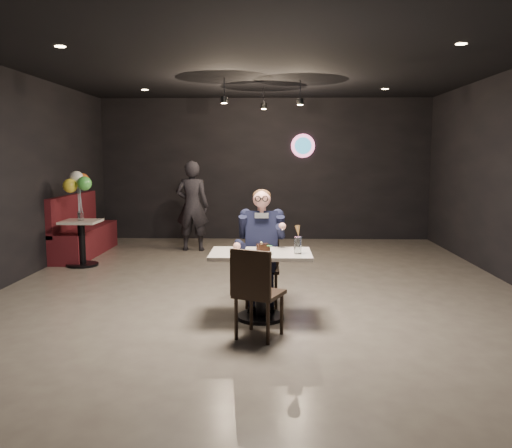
{
  "coord_description": "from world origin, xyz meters",
  "views": [
    {
      "loc": [
        0.16,
        -7.13,
        1.8
      ],
      "look_at": [
        -0.03,
        -0.71,
        0.98
      ],
      "focal_mm": 38.0,
      "sensor_mm": 36.0,
      "label": 1
    }
  ],
  "objects_px": {
    "chair_near": "(259,292)",
    "booth_bench": "(84,225)",
    "seated_man": "(262,246)",
    "side_table": "(82,244)",
    "balloon_vase": "(81,216)",
    "main_table": "(261,286)",
    "chair_far": "(262,268)",
    "passerby": "(192,206)",
    "sundae_glass": "(298,245)"
  },
  "relations": [
    {
      "from": "seated_man",
      "to": "passerby",
      "type": "xyz_separation_m",
      "value": [
        -1.39,
        3.76,
        0.13
      ]
    },
    {
      "from": "booth_bench",
      "to": "balloon_vase",
      "type": "relative_size",
      "value": 14.92
    },
    {
      "from": "chair_near",
      "to": "seated_man",
      "type": "height_order",
      "value": "seated_man"
    },
    {
      "from": "balloon_vase",
      "to": "main_table",
      "type": "bearing_deg",
      "value": -43.21
    },
    {
      "from": "seated_man",
      "to": "sundae_glass",
      "type": "height_order",
      "value": "seated_man"
    },
    {
      "from": "chair_near",
      "to": "side_table",
      "type": "relative_size",
      "value": 1.27
    },
    {
      "from": "main_table",
      "to": "balloon_vase",
      "type": "distance_m",
      "value": 4.12
    },
    {
      "from": "main_table",
      "to": "side_table",
      "type": "relative_size",
      "value": 1.52
    },
    {
      "from": "passerby",
      "to": "chair_far",
      "type": "bearing_deg",
      "value": 113.4
    },
    {
      "from": "chair_far",
      "to": "passerby",
      "type": "height_order",
      "value": "passerby"
    },
    {
      "from": "chair_far",
      "to": "balloon_vase",
      "type": "distance_m",
      "value": 3.76
    },
    {
      "from": "seated_man",
      "to": "side_table",
      "type": "relative_size",
      "value": 1.98
    },
    {
      "from": "seated_man",
      "to": "booth_bench",
      "type": "xyz_separation_m",
      "value": [
        -3.29,
        3.25,
        -0.17
      ]
    },
    {
      "from": "main_table",
      "to": "chair_far",
      "type": "bearing_deg",
      "value": 90.0
    },
    {
      "from": "seated_man",
      "to": "balloon_vase",
      "type": "bearing_deg",
      "value": 142.94
    },
    {
      "from": "chair_near",
      "to": "booth_bench",
      "type": "bearing_deg",
      "value": 150.16
    },
    {
      "from": "sundae_glass",
      "to": "passerby",
      "type": "bearing_deg",
      "value": 112.17
    },
    {
      "from": "main_table",
      "to": "chair_near",
      "type": "distance_m",
      "value": 0.61
    },
    {
      "from": "main_table",
      "to": "balloon_vase",
      "type": "xyz_separation_m",
      "value": [
        -2.99,
        2.8,
        0.45
      ]
    },
    {
      "from": "side_table",
      "to": "passerby",
      "type": "relative_size",
      "value": 0.43
    },
    {
      "from": "side_table",
      "to": "passerby",
      "type": "distance_m",
      "value": 2.25
    },
    {
      "from": "sundae_glass",
      "to": "passerby",
      "type": "xyz_separation_m",
      "value": [
        -1.79,
        4.39,
        0.01
      ]
    },
    {
      "from": "chair_near",
      "to": "balloon_vase",
      "type": "relative_size",
      "value": 6.25
    },
    {
      "from": "main_table",
      "to": "seated_man",
      "type": "relative_size",
      "value": 0.76
    },
    {
      "from": "chair_far",
      "to": "seated_man",
      "type": "bearing_deg",
      "value": 0.0
    },
    {
      "from": "chair_near",
      "to": "sundae_glass",
      "type": "relative_size",
      "value": 5.1
    },
    {
      "from": "side_table",
      "to": "chair_far",
      "type": "bearing_deg",
      "value": -37.06
    },
    {
      "from": "side_table",
      "to": "booth_bench",
      "type": "bearing_deg",
      "value": 106.7
    },
    {
      "from": "chair_near",
      "to": "balloon_vase",
      "type": "distance_m",
      "value": 4.55
    },
    {
      "from": "sundae_glass",
      "to": "side_table",
      "type": "distance_m",
      "value": 4.47
    },
    {
      "from": "chair_far",
      "to": "balloon_vase",
      "type": "xyz_separation_m",
      "value": [
        -2.99,
        2.25,
        0.36
      ]
    },
    {
      "from": "balloon_vase",
      "to": "sundae_glass",
      "type": "bearing_deg",
      "value": -40.41
    },
    {
      "from": "booth_bench",
      "to": "passerby",
      "type": "xyz_separation_m",
      "value": [
        1.9,
        0.51,
        0.3
      ]
    },
    {
      "from": "main_table",
      "to": "chair_far",
      "type": "xyz_separation_m",
      "value": [
        0.0,
        0.55,
        0.09
      ]
    },
    {
      "from": "main_table",
      "to": "booth_bench",
      "type": "bearing_deg",
      "value": 130.81
    },
    {
      "from": "seated_man",
      "to": "side_table",
      "type": "height_order",
      "value": "seated_man"
    },
    {
      "from": "sundae_glass",
      "to": "balloon_vase",
      "type": "bearing_deg",
      "value": 139.59
    },
    {
      "from": "chair_far",
      "to": "passerby",
      "type": "distance_m",
      "value": 4.03
    },
    {
      "from": "main_table",
      "to": "chair_near",
      "type": "height_order",
      "value": "chair_near"
    },
    {
      "from": "main_table",
      "to": "booth_bench",
      "type": "xyz_separation_m",
      "value": [
        -3.29,
        3.8,
        0.17
      ]
    },
    {
      "from": "chair_near",
      "to": "seated_man",
      "type": "relative_size",
      "value": 0.64
    },
    {
      "from": "balloon_vase",
      "to": "side_table",
      "type": "bearing_deg",
      "value": 0.0
    },
    {
      "from": "seated_man",
      "to": "chair_near",
      "type": "bearing_deg",
      "value": -90.0
    },
    {
      "from": "chair_far",
      "to": "side_table",
      "type": "xyz_separation_m",
      "value": [
        -2.99,
        2.25,
        -0.1
      ]
    },
    {
      "from": "side_table",
      "to": "passerby",
      "type": "height_order",
      "value": "passerby"
    },
    {
      "from": "seated_man",
      "to": "booth_bench",
      "type": "bearing_deg",
      "value": 135.27
    },
    {
      "from": "chair_near",
      "to": "sundae_glass",
      "type": "xyz_separation_m",
      "value": [
        0.4,
        0.53,
        0.38
      ]
    },
    {
      "from": "main_table",
      "to": "balloon_vase",
      "type": "relative_size",
      "value": 7.48
    },
    {
      "from": "booth_bench",
      "to": "balloon_vase",
      "type": "bearing_deg",
      "value": -73.3
    },
    {
      "from": "seated_man",
      "to": "sundae_glass",
      "type": "xyz_separation_m",
      "value": [
        0.4,
        -0.63,
        0.12
      ]
    }
  ]
}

